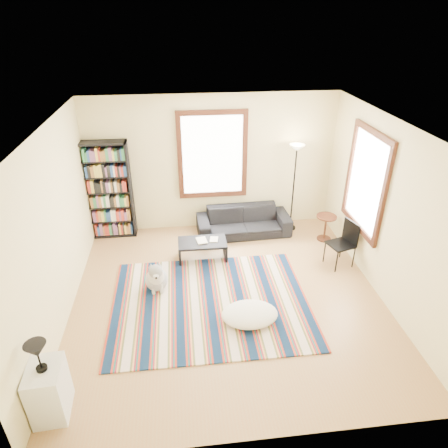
{
  "coord_description": "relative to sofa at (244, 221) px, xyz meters",
  "views": [
    {
      "loc": [
        -0.67,
        -5.16,
        4.22
      ],
      "look_at": [
        0.0,
        0.5,
        1.1
      ],
      "focal_mm": 32.0,
      "sensor_mm": 36.0,
      "label": 1
    }
  ],
  "objects": [
    {
      "name": "floor",
      "position": [
        -0.59,
        -2.05,
        -0.33
      ],
      "size": [
        5.0,
        5.0,
        0.1
      ],
      "primitive_type": "cube",
      "color": "#9E7748",
      "rests_on": "ground"
    },
    {
      "name": "ceiling",
      "position": [
        -0.59,
        -2.05,
        2.57
      ],
      "size": [
        5.0,
        5.0,
        0.1
      ],
      "primitive_type": "cube",
      "color": "white",
      "rests_on": "floor"
    },
    {
      "name": "wall_back",
      "position": [
        -0.59,
        0.5,
        1.12
      ],
      "size": [
        5.0,
        0.1,
        2.8
      ],
      "primitive_type": "cube",
      "color": "beige",
      "rests_on": "floor"
    },
    {
      "name": "wall_front",
      "position": [
        -0.59,
        -4.6,
        1.12
      ],
      "size": [
        5.0,
        0.1,
        2.8
      ],
      "primitive_type": "cube",
      "color": "beige",
      "rests_on": "floor"
    },
    {
      "name": "wall_left",
      "position": [
        -3.14,
        -2.05,
        1.12
      ],
      "size": [
        0.1,
        5.0,
        2.8
      ],
      "primitive_type": "cube",
      "color": "beige",
      "rests_on": "floor"
    },
    {
      "name": "wall_right",
      "position": [
        1.96,
        -2.05,
        1.12
      ],
      "size": [
        0.1,
        5.0,
        2.8
      ],
      "primitive_type": "cube",
      "color": "beige",
      "rests_on": "floor"
    },
    {
      "name": "window_back",
      "position": [
        -0.59,
        0.42,
        1.32
      ],
      "size": [
        1.2,
        0.06,
        1.6
      ],
      "primitive_type": "cube",
      "color": "white",
      "rests_on": "wall_back"
    },
    {
      "name": "window_right",
      "position": [
        1.88,
        -1.25,
        1.32
      ],
      "size": [
        0.06,
        1.2,
        1.6
      ],
      "primitive_type": "cube",
      "color": "white",
      "rests_on": "wall_right"
    },
    {
      "name": "rug",
      "position": [
        -0.89,
        -2.18,
        -0.27
      ],
      "size": [
        3.14,
        2.52,
        0.02
      ],
      "primitive_type": "cube",
      "color": "#0C213F",
      "rests_on": "floor"
    },
    {
      "name": "sofa",
      "position": [
        0.0,
        0.0,
        0.0
      ],
      "size": [
        0.83,
        1.95,
        0.56
      ],
      "primitive_type": "imported",
      "rotation": [
        0.0,
        0.0,
        0.04
      ],
      "color": "black",
      "rests_on": "floor"
    },
    {
      "name": "bookshelf",
      "position": [
        -2.68,
        0.27,
        0.72
      ],
      "size": [
        0.9,
        0.3,
        2.0
      ],
      "primitive_type": "cube",
      "color": "black",
      "rests_on": "floor"
    },
    {
      "name": "coffee_table",
      "position": [
        -0.92,
        -0.84,
        -0.1
      ],
      "size": [
        1.02,
        0.79,
        0.36
      ],
      "primitive_type": "cube",
      "rotation": [
        0.0,
        0.0,
        0.37
      ],
      "color": "black",
      "rests_on": "floor"
    },
    {
      "name": "book_a",
      "position": [
        -1.02,
        -0.84,
        0.09
      ],
      "size": [
        0.27,
        0.22,
        0.02
      ],
      "primitive_type": "imported",
      "rotation": [
        0.0,
        0.0,
        0.17
      ],
      "color": "beige",
      "rests_on": "coffee_table"
    },
    {
      "name": "book_b",
      "position": [
        -0.77,
        -0.79,
        0.09
      ],
      "size": [
        0.18,
        0.23,
        0.02
      ],
      "primitive_type": "imported",
      "rotation": [
        0.0,
        0.0,
        -0.17
      ],
      "color": "beige",
      "rests_on": "coffee_table"
    },
    {
      "name": "floor_cushion",
      "position": [
        -0.33,
        -2.63,
        -0.17
      ],
      "size": [
        0.87,
        0.66,
        0.22
      ],
      "primitive_type": "ellipsoid",
      "rotation": [
        0.0,
        0.0,
        -0.02
      ],
      "color": "white",
      "rests_on": "floor"
    },
    {
      "name": "floor_lamp",
      "position": [
        1.04,
        0.1,
        0.65
      ],
      "size": [
        0.35,
        0.35,
        1.86
      ],
      "primitive_type": null,
      "rotation": [
        0.0,
        0.0,
        -0.18
      ],
      "color": "black",
      "rests_on": "floor"
    },
    {
      "name": "side_table",
      "position": [
        1.61,
        -0.44,
        -0.01
      ],
      "size": [
        0.5,
        0.5,
        0.54
      ],
      "primitive_type": "cylinder",
      "rotation": [
        0.0,
        0.0,
        -0.3
      ],
      "color": "#442211",
      "rests_on": "floor"
    },
    {
      "name": "folding_chair",
      "position": [
        1.56,
        -1.35,
        0.15
      ],
      "size": [
        0.52,
        0.51,
        0.86
      ],
      "primitive_type": "cube",
      "rotation": [
        0.0,
        0.0,
        0.3
      ],
      "color": "black",
      "rests_on": "floor"
    },
    {
      "name": "white_cabinet",
      "position": [
        -2.89,
        -3.91,
        0.07
      ],
      "size": [
        0.41,
        0.52,
        0.7
      ],
      "primitive_type": "cube",
      "rotation": [
        0.0,
        0.0,
        0.05
      ],
      "color": "silver",
      "rests_on": "floor"
    },
    {
      "name": "table_lamp",
      "position": [
        -2.89,
        -3.91,
        0.61
      ],
      "size": [
        0.31,
        0.31,
        0.38
      ],
      "primitive_type": null,
      "rotation": [
        0.0,
        0.0,
        -0.4
      ],
      "color": "black",
      "rests_on": "white_cabinet"
    },
    {
      "name": "dog",
      "position": [
        -1.75,
        -1.67,
        0.01
      ],
      "size": [
        0.46,
        0.62,
        0.59
      ],
      "primitive_type": null,
      "rotation": [
        0.0,
        0.0,
        0.08
      ],
      "color": "#B7B7B7",
      "rests_on": "floor"
    }
  ]
}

